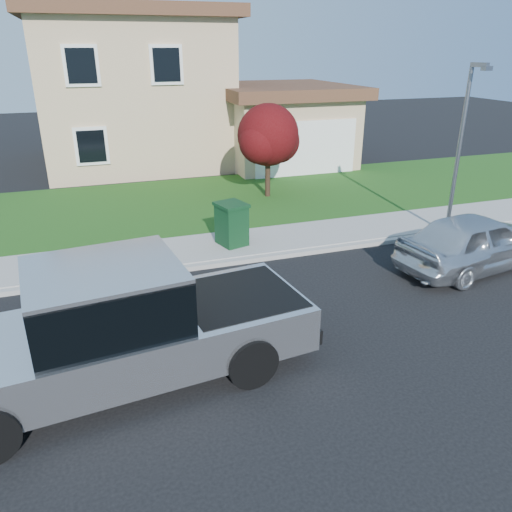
{
  "coord_description": "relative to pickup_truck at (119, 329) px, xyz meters",
  "views": [
    {
      "loc": [
        -2.46,
        -8.61,
        5.26
      ],
      "look_at": [
        0.66,
        0.52,
        1.2
      ],
      "focal_mm": 35.0,
      "sensor_mm": 36.0,
      "label": 1
    }
  ],
  "objects": [
    {
      "name": "house",
      "position": [
        3.63,
        17.61,
        2.17
      ],
      "size": [
        14.0,
        11.3,
        6.85
      ],
      "color": "tan",
      "rests_on": "ground"
    },
    {
      "name": "ornamental_tree",
      "position": [
        6.14,
        9.59,
        1.25
      ],
      "size": [
        2.44,
        2.2,
        3.35
      ],
      "color": "black",
      "rests_on": "lawn"
    },
    {
      "name": "lawn",
      "position": [
        3.31,
        9.72,
        -0.95
      ],
      "size": [
        40.0,
        7.0,
        0.1
      ],
      "primitive_type": "cube",
      "color": "#1E4915",
      "rests_on": "ground"
    },
    {
      "name": "trash_bin",
      "position": [
        3.43,
        5.16,
        -0.24
      ],
      "size": [
        0.92,
        1.0,
        1.19
      ],
      "rotation": [
        0.0,
        0.0,
        0.27
      ],
      "color": "black",
      "rests_on": "sidewalk"
    },
    {
      "name": "curb",
      "position": [
        3.31,
        4.12,
        -0.94
      ],
      "size": [
        40.0,
        0.2,
        0.12
      ],
      "primitive_type": "cube",
      "color": "gray",
      "rests_on": "ground"
    },
    {
      "name": "woman",
      "position": [
        0.49,
        2.02,
        -0.22
      ],
      "size": [
        0.63,
        0.53,
        1.63
      ],
      "rotation": [
        0.0,
        0.0,
        3.53
      ],
      "color": "#E7917F",
      "rests_on": "ground"
    },
    {
      "name": "sidewalk",
      "position": [
        3.31,
        5.22,
        -0.92
      ],
      "size": [
        40.0,
        2.0,
        0.15
      ],
      "primitive_type": "cube",
      "color": "gray",
      "rests_on": "ground"
    },
    {
      "name": "street_lamp",
      "position": [
        9.72,
        3.92,
        1.79
      ],
      "size": [
        0.26,
        0.64,
        4.89
      ],
      "rotation": [
        0.0,
        0.0,
        0.1
      ],
      "color": "slate",
      "rests_on": "ground"
    },
    {
      "name": "ground",
      "position": [
        2.31,
        1.22,
        -1.0
      ],
      "size": [
        80.0,
        80.0,
        0.0
      ],
      "primitive_type": "plane",
      "color": "black",
      "rests_on": "ground"
    },
    {
      "name": "pickup_truck",
      "position": [
        0.0,
        0.0,
        0.0
      ],
      "size": [
        6.69,
        2.9,
        2.13
      ],
      "rotation": [
        0.0,
        0.0,
        0.11
      ],
      "color": "black",
      "rests_on": "ground"
    },
    {
      "name": "sedan",
      "position": [
        8.88,
        1.88,
        -0.26
      ],
      "size": [
        4.54,
        2.38,
        1.47
      ],
      "primitive_type": "imported",
      "rotation": [
        0.0,
        0.0,
        1.72
      ],
      "color": "silver",
      "rests_on": "ground"
    }
  ]
}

